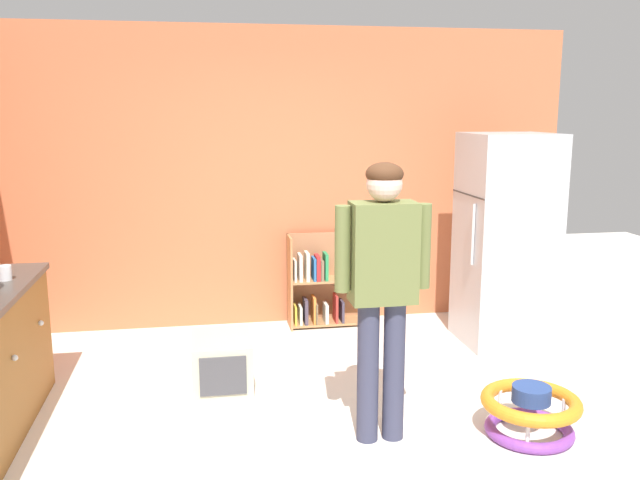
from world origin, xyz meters
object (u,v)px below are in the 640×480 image
(bookshelf, at_px, (326,285))
(standing_person, at_px, (383,277))
(baby_walker, at_px, (530,411))
(white_cup, at_px, (5,273))
(refrigerator, at_px, (506,240))
(pet_carrier, at_px, (222,362))

(bookshelf, height_order, standing_person, standing_person)
(bookshelf, relative_size, baby_walker, 1.41)
(bookshelf, relative_size, white_cup, 8.95)
(white_cup, bearing_deg, refrigerator, 11.46)
(bookshelf, xyz_separation_m, standing_person, (-0.07, -2.24, 0.64))
(refrigerator, xyz_separation_m, white_cup, (-3.76, -0.76, 0.06))
(bookshelf, distance_m, baby_walker, 2.51)
(bookshelf, xyz_separation_m, pet_carrier, (-0.99, -1.27, -0.19))
(refrigerator, xyz_separation_m, baby_walker, (-0.57, -1.65, -0.73))
(refrigerator, height_order, white_cup, refrigerator)
(standing_person, distance_m, pet_carrier, 1.58)
(pet_carrier, bearing_deg, white_cup, -171.39)
(bookshelf, distance_m, standing_person, 2.33)
(standing_person, bearing_deg, pet_carrier, 133.50)
(standing_person, height_order, baby_walker, standing_person)
(white_cup, bearing_deg, bookshelf, 32.08)
(refrigerator, distance_m, bookshelf, 1.66)
(standing_person, bearing_deg, refrigerator, 45.84)
(standing_person, xyz_separation_m, baby_walker, (0.91, -0.12, -0.86))
(baby_walker, relative_size, pet_carrier, 1.09)
(standing_person, relative_size, white_cup, 17.68)
(bookshelf, bearing_deg, pet_carrier, -128.10)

